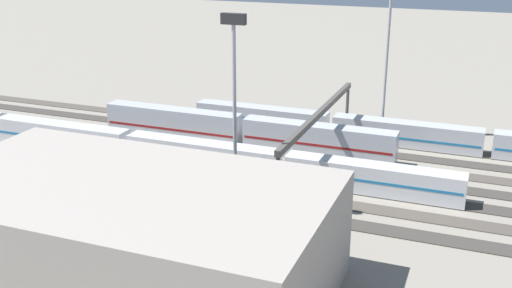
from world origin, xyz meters
The scene contains 15 objects.
ground_plane centered at (0.00, 0.00, 0.00)m, with size 400.00×400.00×0.00m, color gray.
track_bed_0 centered at (0.00, -15.00, 0.06)m, with size 140.00×2.80×0.12m, color #4C443D.
track_bed_1 centered at (0.00, -10.00, 0.06)m, with size 140.00×2.80×0.12m, color #3D3833.
track_bed_2 centered at (0.00, -5.00, 0.06)m, with size 140.00×2.80×0.12m, color #4C443D.
track_bed_3 centered at (0.00, 0.00, 0.06)m, with size 140.00×2.80×0.12m, color #3D3833.
track_bed_4 centered at (0.00, 5.00, 0.06)m, with size 140.00×2.80×0.12m, color #3D3833.
track_bed_5 centered at (0.00, 10.00, 0.06)m, with size 140.00×2.80×0.12m, color #4C443D.
track_bed_6 centered at (0.00, 15.00, 0.06)m, with size 140.00×2.80×0.12m, color #3D3833.
train_on_track_4 centered at (10.59, 5.00, 2.01)m, with size 95.60×3.06×3.80m.
train_on_track_2 centered at (-3.54, -5.00, 2.60)m, with size 47.20×3.06×5.00m.
train_on_track_0 centered at (-27.05, -15.00, 2.01)m, with size 71.40×3.06×3.80m.
light_mast_0 centered at (-22.68, -18.41, 20.51)m, with size 2.80×0.70×33.09m.
light_mast_1 centered at (-11.75, 17.03, 15.36)m, with size 2.80×0.70×23.63m.
signal_gantry centered at (-17.04, 0.00, 7.65)m, with size 0.70×35.00×8.80m.
maintenance_shed centered at (-8.59, 35.11, 5.28)m, with size 37.34×21.00×10.56m, color #9E9389.
Camera 1 is at (-38.01, 77.83, 31.85)m, focal length 42.85 mm.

